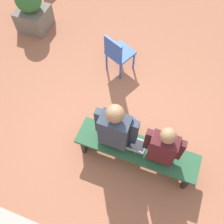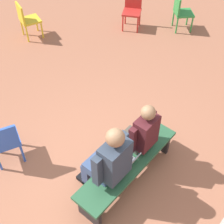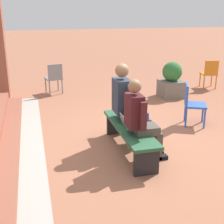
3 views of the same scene
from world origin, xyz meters
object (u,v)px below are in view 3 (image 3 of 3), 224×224
(person_student, at_px, (140,118))
(plastic_chair_far_right, at_px, (210,72))
(laptop, at_px, (128,122))
(plastic_chair_foreground, at_px, (192,102))
(planter, at_px, (172,81))
(bench, at_px, (129,132))
(plastic_chair_far_left, at_px, (54,77))
(person_adult, at_px, (128,103))

(person_student, relative_size, plastic_chair_far_right, 1.55)
(laptop, relative_size, plastic_chair_foreground, 0.38)
(plastic_chair_far_right, relative_size, planter, 0.89)
(bench, bearing_deg, planter, -35.71)
(plastic_chair_foreground, relative_size, plastic_chair_far_right, 1.00)
(bench, height_order, plastic_chair_foreground, plastic_chair_foreground)
(plastic_chair_far_left, bearing_deg, person_adult, -165.42)
(plastic_chair_foreground, relative_size, planter, 0.89)
(plastic_chair_far_right, bearing_deg, plastic_chair_foreground, 142.73)
(person_student, xyz_separation_m, planter, (3.26, -2.05, -0.26))
(person_student, relative_size, plastic_chair_far_left, 1.55)
(bench, distance_m, plastic_chair_foreground, 1.83)
(plastic_chair_far_right, bearing_deg, bench, 134.34)
(person_adult, xyz_separation_m, plastic_chair_far_right, (3.17, -3.52, -0.27))
(bench, bearing_deg, person_adult, -12.19)
(plastic_chair_foreground, distance_m, plastic_chair_far_right, 3.29)
(person_adult, height_order, plastic_chair_foreground, person_adult)
(plastic_chair_far_right, xyz_separation_m, planter, (-0.57, 1.48, -0.04))
(person_student, height_order, plastic_chair_foreground, person_student)
(plastic_chair_foreground, bearing_deg, planter, -14.10)
(person_adult, height_order, planter, person_adult)
(laptop, height_order, plastic_chair_far_right, plastic_chair_far_right)
(person_student, height_order, plastic_chair_far_right, person_student)
(person_student, relative_size, person_adult, 0.91)
(laptop, relative_size, plastic_chair_far_right, 0.38)
(plastic_chair_far_right, bearing_deg, laptop, 133.83)
(person_student, distance_m, plastic_chair_far_right, 5.21)
(bench, distance_m, person_adult, 0.52)
(person_student, bearing_deg, plastic_chair_far_left, 12.35)
(person_student, distance_m, person_adult, 0.66)
(bench, xyz_separation_m, laptop, (0.05, 0.01, 0.15))
(person_student, bearing_deg, bench, 11.27)
(person_adult, xyz_separation_m, planter, (2.60, -2.04, -0.31))
(person_student, relative_size, laptop, 4.07)
(bench, height_order, person_student, person_student)
(person_adult, bearing_deg, plastic_chair_far_left, 14.58)
(laptop, xyz_separation_m, plastic_chair_far_right, (3.46, -3.60, -0.02))
(planter, bearing_deg, plastic_chair_foreground, 165.90)
(plastic_chair_far_left, xyz_separation_m, planter, (-1.10, -3.00, -0.04))
(plastic_chair_far_right, distance_m, plastic_chair_far_left, 4.51)
(laptop, xyz_separation_m, planter, (2.89, -2.12, -0.06))
(person_adult, distance_m, laptop, 0.39)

